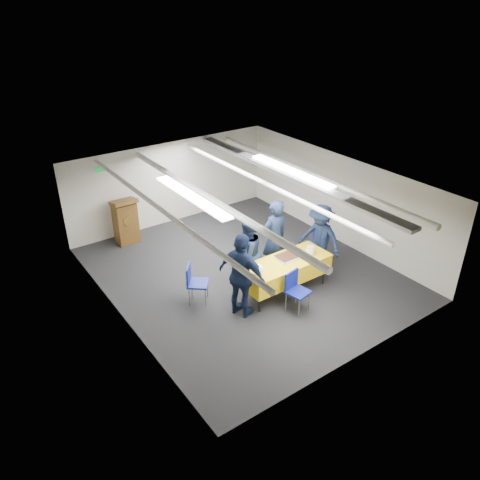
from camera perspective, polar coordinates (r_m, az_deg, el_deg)
name	(u,v)px	position (r m, az deg, el deg)	size (l,w,h in m)	color
ground	(244,273)	(11.05, 0.51, -4.03)	(7.00, 7.00, 0.00)	black
room_shell	(237,195)	(10.55, -0.34, 5.45)	(6.00, 7.00, 2.30)	beige
serving_table	(285,269)	(10.17, 5.54, -3.58)	(2.05, 0.80, 0.77)	black
sheet_cake	(287,257)	(10.13, 5.71, -2.08)	(0.46, 0.36, 0.08)	white
plate_stack_left	(258,270)	(9.56, 2.24, -3.68)	(0.21, 0.21, 0.17)	white
plate_stack_right	(310,250)	(10.38, 8.57, -1.22)	(0.20, 0.20, 0.16)	white
podium	(126,221)	(12.47, -13.78, 2.32)	(0.62, 0.53, 1.25)	brown
chair_near	(295,287)	(9.66, 6.73, -5.73)	(0.49, 0.49, 0.87)	gray
chair_right	(320,238)	(11.59, 9.72, 0.22)	(0.58, 0.58, 0.87)	gray
chair_left	(194,280)	(9.87, -5.65, -4.87)	(0.59, 0.59, 0.87)	gray
sailor_a	(274,238)	(10.63, 4.19, 0.26)	(0.67, 0.44, 1.85)	black
sailor_b	(247,253)	(10.21, 0.86, -1.64)	(0.79, 0.61, 1.62)	black
sailor_c	(242,276)	(9.24, 0.24, -4.40)	(1.08, 0.45, 1.83)	black
sailor_d	(320,238)	(10.96, 9.71, 0.24)	(1.07, 0.61, 1.65)	black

